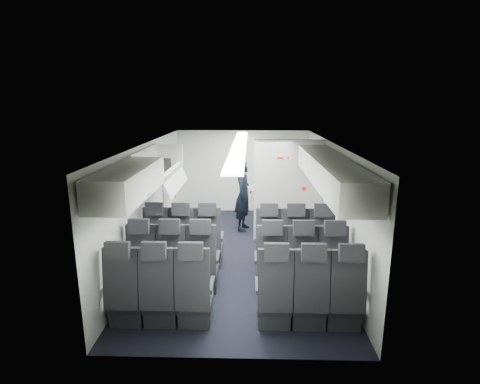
# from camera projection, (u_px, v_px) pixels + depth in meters

# --- Properties ---
(cabin_shell) EXTENTS (3.41, 6.01, 2.16)m
(cabin_shell) POSITION_uv_depth(u_px,v_px,m) (239.00, 198.00, 6.97)
(cabin_shell) COLOR black
(cabin_shell) RESTS_ON ground
(seat_row_front) EXTENTS (3.33, 0.56, 1.24)m
(seat_row_front) POSITION_uv_depth(u_px,v_px,m) (239.00, 245.00, 6.62)
(seat_row_front) COLOR black
(seat_row_front) RESTS_ON cabin_shell
(seat_row_mid) EXTENTS (3.33, 0.56, 1.24)m
(seat_row_mid) POSITION_uv_depth(u_px,v_px,m) (237.00, 267.00, 5.74)
(seat_row_mid) COLOR black
(seat_row_mid) RESTS_ON cabin_shell
(seat_row_rear) EXTENTS (3.33, 0.56, 1.24)m
(seat_row_rear) POSITION_uv_depth(u_px,v_px,m) (234.00, 297.00, 4.87)
(seat_row_rear) COLOR black
(seat_row_rear) RESTS_ON cabin_shell
(overhead_bin_left_rear) EXTENTS (0.53, 1.80, 0.40)m
(overhead_bin_left_rear) POSITION_uv_depth(u_px,v_px,m) (128.00, 182.00, 4.89)
(overhead_bin_left_rear) COLOR white
(overhead_bin_left_rear) RESTS_ON cabin_shell
(overhead_bin_left_front_open) EXTENTS (0.64, 1.70, 0.72)m
(overhead_bin_left_front_open) POSITION_uv_depth(u_px,v_px,m) (158.00, 168.00, 6.62)
(overhead_bin_left_front_open) COLOR #9E9E93
(overhead_bin_left_front_open) RESTS_ON cabin_shell
(overhead_bin_right_rear) EXTENTS (0.53, 1.80, 0.40)m
(overhead_bin_right_rear) POSITION_uv_depth(u_px,v_px,m) (343.00, 183.00, 4.81)
(overhead_bin_right_rear) COLOR white
(overhead_bin_right_rear) RESTS_ON cabin_shell
(overhead_bin_right_front) EXTENTS (0.53, 1.70, 0.40)m
(overhead_bin_right_front) POSITION_uv_depth(u_px,v_px,m) (319.00, 162.00, 6.51)
(overhead_bin_right_front) COLOR white
(overhead_bin_right_front) RESTS_ON cabin_shell
(bulkhead_partition) EXTENTS (1.40, 0.15, 2.13)m
(bulkhead_partition) POSITION_uv_depth(u_px,v_px,m) (288.00, 191.00, 7.73)
(bulkhead_partition) COLOR silver
(bulkhead_partition) RESTS_ON cabin_shell
(galley_unit) EXTENTS (0.85, 0.52, 1.90)m
(galley_unit) POSITION_uv_depth(u_px,v_px,m) (279.00, 178.00, 9.62)
(galley_unit) COLOR #939399
(galley_unit) RESTS_ON cabin_shell
(boarding_door) EXTENTS (0.12, 1.27, 1.86)m
(boarding_door) POSITION_uv_depth(u_px,v_px,m) (170.00, 188.00, 8.56)
(boarding_door) COLOR silver
(boarding_door) RESTS_ON cabin_shell
(flight_attendant) EXTENTS (0.51, 0.66, 1.60)m
(flight_attendant) POSITION_uv_depth(u_px,v_px,m) (243.00, 196.00, 8.48)
(flight_attendant) COLOR black
(flight_attendant) RESTS_ON ground
(carry_on_bag) EXTENTS (0.44, 0.36, 0.23)m
(carry_on_bag) POSITION_uv_depth(u_px,v_px,m) (158.00, 165.00, 6.62)
(carry_on_bag) COLOR black
(carry_on_bag) RESTS_ON overhead_bin_left_front_open
(papers) EXTENTS (0.18, 0.06, 0.12)m
(papers) POSITION_uv_depth(u_px,v_px,m) (252.00, 188.00, 8.38)
(papers) COLOR white
(papers) RESTS_ON flight_attendant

